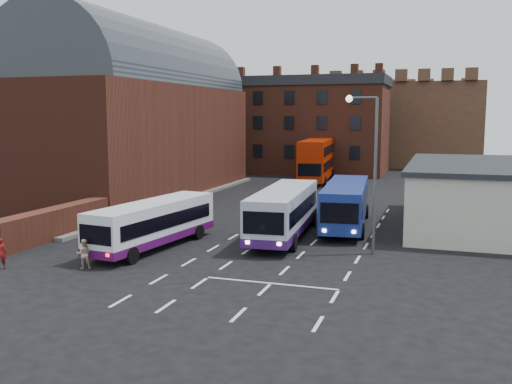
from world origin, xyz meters
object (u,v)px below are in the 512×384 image
(bus_red_double, at_px, (317,160))
(pedestrian_beige, at_px, (84,254))
(bus_blue, at_px, (346,202))
(bus_white_outbound, at_px, (154,221))
(pedestrian_red, at_px, (0,253))
(street_lamp, at_px, (370,159))
(bus_white_inbound, at_px, (284,209))

(bus_red_double, distance_m, pedestrian_beige, 38.95)
(bus_blue, relative_size, pedestrian_beige, 7.56)
(bus_white_outbound, bearing_deg, bus_red_double, 93.91)
(bus_blue, bearing_deg, bus_red_double, -78.96)
(bus_blue, bearing_deg, bus_white_outbound, 39.57)
(bus_white_outbound, relative_size, pedestrian_red, 6.34)
(street_lamp, distance_m, pedestrian_beige, 15.20)
(bus_blue, height_order, pedestrian_beige, bus_blue)
(street_lamp, xyz_separation_m, pedestrian_red, (-16.39, -8.62, -4.30))
(street_lamp, bearing_deg, pedestrian_beige, -149.87)
(bus_white_inbound, xyz_separation_m, pedestrian_red, (-11.04, -11.21, -0.98))
(bus_white_outbound, bearing_deg, bus_blue, 52.09)
(bus_white_outbound, xyz_separation_m, bus_white_inbound, (6.12, 4.98, 0.21))
(bus_red_double, xyz_separation_m, pedestrian_beige, (-2.97, -38.79, -1.78))
(bus_white_inbound, bearing_deg, bus_red_double, -85.86)
(bus_blue, relative_size, bus_red_double, 0.91)
(bus_white_inbound, distance_m, pedestrian_beige, 12.31)
(bus_red_double, xyz_separation_m, pedestrian_red, (-6.77, -40.11, -1.74))
(bus_white_inbound, distance_m, pedestrian_red, 15.76)
(bus_white_inbound, xyz_separation_m, pedestrian_beige, (-7.24, -9.90, -1.02))
(bus_white_inbound, height_order, pedestrian_beige, bus_white_inbound)
(street_lamp, bearing_deg, bus_white_inbound, 154.19)
(bus_white_outbound, distance_m, bus_white_inbound, 7.90)
(bus_red_double, bearing_deg, pedestrian_red, 75.20)
(bus_red_double, bearing_deg, street_lamp, 101.77)
(street_lamp, bearing_deg, bus_red_double, 107.00)
(bus_white_inbound, height_order, bus_red_double, bus_red_double)
(street_lamp, xyz_separation_m, pedestrian_beige, (-12.60, -7.31, -4.34))
(bus_white_outbound, distance_m, bus_red_double, 33.94)
(bus_white_inbound, xyz_separation_m, street_lamp, (5.36, -2.59, 3.32))
(bus_red_double, height_order, pedestrian_beige, bus_red_double)
(bus_blue, bearing_deg, pedestrian_red, 42.12)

